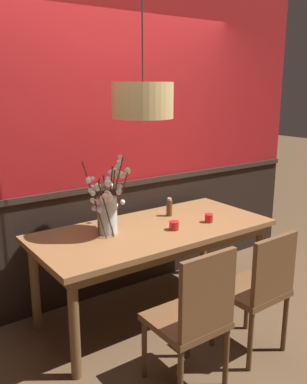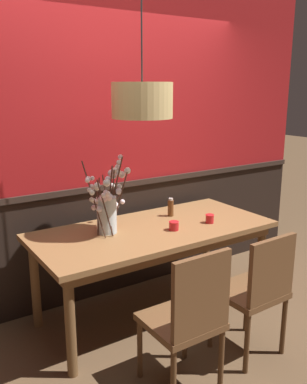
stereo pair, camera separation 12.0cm
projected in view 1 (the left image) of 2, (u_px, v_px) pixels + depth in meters
ground_plane at (154, 313)px, 3.56m from camera, size 24.00×24.00×0.00m
back_wall at (114, 137)px, 3.69m from camera, size 4.41×0.14×2.92m
dining_table at (154, 237)px, 3.39m from camera, size 1.95×0.90×0.77m
chair_near_side_left at (194, 315)px, 2.55m from camera, size 0.43×0.44×0.96m
chair_far_side_right at (129, 225)px, 4.28m from camera, size 0.45×0.47×0.89m
chair_far_side_left at (80, 235)px, 3.97m from camera, size 0.46×0.41×0.88m
chair_near_side_right at (259, 286)px, 2.91m from camera, size 0.44×0.42×0.93m
vase_with_blossoms at (108, 208)px, 3.20m from camera, size 0.40×0.39×0.61m
candle_holder_nearer_center at (209, 218)px, 3.50m from camera, size 0.07×0.07×0.07m
candle_holder_nearer_edge at (174, 225)px, 3.31m from camera, size 0.08×0.08×0.07m
condiment_bottle at (169, 207)px, 3.66m from camera, size 0.05×0.05×0.16m
pendant_lamp at (143, 100)px, 2.99m from camera, size 0.44×0.44×1.26m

